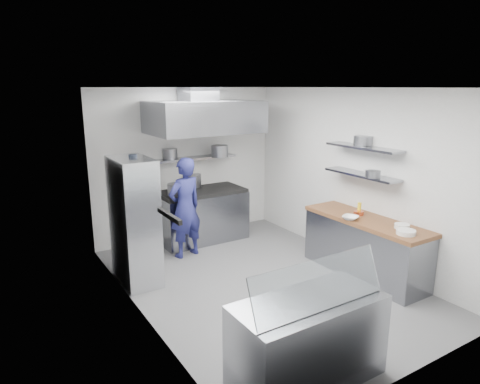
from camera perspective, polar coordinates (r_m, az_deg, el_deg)
floor at (r=6.47m, az=2.88°, el=-11.91°), size 5.00×5.00×0.00m
ceiling at (r=5.82m, az=3.22°, el=13.73°), size 5.00×5.00×0.00m
wall_back at (r=8.12m, az=-7.13°, el=3.76°), size 3.60×2.80×0.02m
wall_front at (r=4.28m, az=22.68°, el=-6.53°), size 3.60×2.80×0.02m
wall_left at (r=5.21m, az=-13.44°, el=-2.27°), size 2.80×5.00×0.02m
wall_right at (r=7.16m, az=14.94°, el=2.02°), size 2.80×5.00×0.02m
gas_range at (r=8.04m, az=-5.07°, el=-3.26°), size 1.60×0.80×0.90m
cooktop at (r=7.91m, az=-5.14°, el=0.06°), size 1.57×0.78×0.06m
stock_pot_left at (r=7.58m, az=-8.49°, el=0.36°), size 0.31×0.31×0.20m
stock_pot_mid at (r=8.15m, az=-6.36°, el=1.52°), size 0.33×0.33×0.24m
over_range_shelf at (r=8.00m, az=-6.02°, el=4.51°), size 1.60×0.30×0.04m
shelf_pot_a at (r=7.90m, az=-9.29°, el=5.09°), size 0.26×0.26×0.18m
shelf_pot_b at (r=7.94m, az=-2.73°, el=5.45°), size 0.31×0.31×0.22m
extractor_hood at (r=7.54m, az=-4.76°, el=9.94°), size 1.90×1.15×0.55m
hood_duct at (r=7.73m, az=-5.60°, el=12.84°), size 0.55×0.55×0.24m
red_firebox at (r=7.63m, az=-15.48°, el=2.86°), size 0.22×0.10×0.26m
chef at (r=7.19m, az=-7.33°, el=-2.10°), size 0.69×0.52×1.70m
wire_rack at (r=6.36m, az=-13.90°, el=-3.82°), size 0.50×0.90×1.85m
rack_bin_a at (r=6.47m, az=-14.04°, el=-4.69°), size 0.18×0.22×0.20m
rack_bin_b at (r=6.53m, az=-14.90°, el=0.00°), size 0.16×0.20×0.18m
rack_jar at (r=6.21m, az=-14.06°, el=4.08°), size 0.12×0.12×0.18m
knife_strip at (r=4.36m, az=-9.40°, el=-3.17°), size 0.04×0.55×0.05m
prep_counter_base at (r=6.81m, az=16.25°, el=-7.27°), size 0.62×2.00×0.84m
prep_counter_top at (r=6.67m, az=16.51°, el=-3.66°), size 0.65×2.04×0.06m
plate_stack_a at (r=6.13m, az=21.25°, el=-5.01°), size 0.25×0.25×0.06m
plate_stack_b at (r=6.36m, az=20.79°, el=-4.28°), size 0.21×0.21×0.06m
copper_pan at (r=6.81m, az=15.53°, el=-2.71°), size 0.15×0.15×0.06m
squeeze_bottle at (r=6.84m, az=15.62°, el=-2.10°), size 0.06×0.06×0.18m
mixing_bowl at (r=6.53m, az=14.50°, el=-3.34°), size 0.30×0.30×0.06m
wall_shelf_lower at (r=6.82m, az=15.90°, el=2.25°), size 0.30×1.30×0.04m
wall_shelf_upper at (r=6.76m, az=16.13°, el=5.74°), size 0.30×1.30×0.04m
shelf_pot_c at (r=6.55m, az=17.30°, el=2.30°), size 0.22×0.22×0.10m
shelf_pot_d at (r=6.88m, az=16.11°, el=6.64°), size 0.29×0.29×0.14m
display_case at (r=4.43m, az=9.00°, el=-18.97°), size 1.50×0.70×0.85m
display_glass at (r=4.04m, az=10.49°, el=-11.98°), size 1.47×0.19×0.42m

